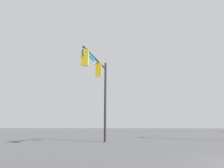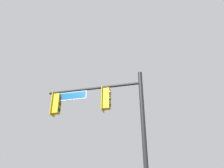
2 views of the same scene
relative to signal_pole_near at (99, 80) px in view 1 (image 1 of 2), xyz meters
name	(u,v)px [view 1 (image 1 of 2)]	position (x,y,z in m)	size (l,w,h in m)	color
signal_pole_near	(99,80)	(0.00, 0.00, 0.00)	(5.15, 0.76, 7.35)	black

